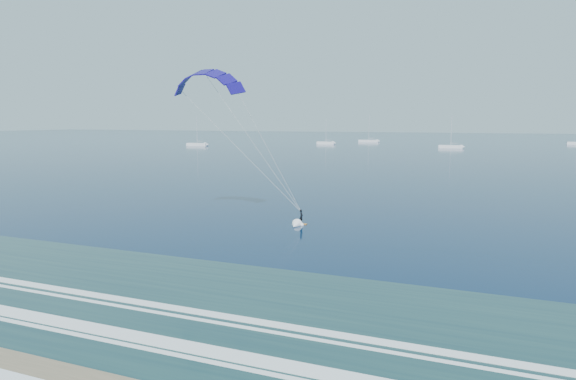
{
  "coord_description": "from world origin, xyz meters",
  "views": [
    {
      "loc": [
        17.67,
        -14.01,
        10.68
      ],
      "look_at": [
        0.66,
        27.39,
        4.58
      ],
      "focal_mm": 32.0,
      "sensor_mm": 36.0,
      "label": 1
    }
  ],
  "objects_px": {
    "sailboat_0": "(197,144)",
    "sailboat_1": "(326,143)",
    "sailboat_2": "(369,141)",
    "kitesurfer_rig": "(251,140)",
    "sailboat_3": "(451,146)"
  },
  "relations": [
    {
      "from": "sailboat_0",
      "to": "sailboat_1",
      "type": "distance_m",
      "value": 56.95
    },
    {
      "from": "sailboat_0",
      "to": "sailboat_2",
      "type": "height_order",
      "value": "sailboat_2"
    },
    {
      "from": "sailboat_2",
      "to": "sailboat_0",
      "type": "bearing_deg",
      "value": -132.86
    },
    {
      "from": "sailboat_0",
      "to": "sailboat_1",
      "type": "bearing_deg",
      "value": 36.79
    },
    {
      "from": "kitesurfer_rig",
      "to": "sailboat_0",
      "type": "bearing_deg",
      "value": 124.19
    },
    {
      "from": "sailboat_2",
      "to": "sailboat_3",
      "type": "distance_m",
      "value": 59.03
    },
    {
      "from": "kitesurfer_rig",
      "to": "sailboat_3",
      "type": "height_order",
      "value": "kitesurfer_rig"
    },
    {
      "from": "sailboat_0",
      "to": "sailboat_1",
      "type": "relative_size",
      "value": 1.13
    },
    {
      "from": "kitesurfer_rig",
      "to": "sailboat_2",
      "type": "bearing_deg",
      "value": 100.12
    },
    {
      "from": "kitesurfer_rig",
      "to": "sailboat_2",
      "type": "distance_m",
      "value": 204.84
    },
    {
      "from": "kitesurfer_rig",
      "to": "sailboat_3",
      "type": "xyz_separation_m",
      "value": [
        6.03,
        160.02,
        -8.02
      ]
    },
    {
      "from": "kitesurfer_rig",
      "to": "sailboat_1",
      "type": "xyz_separation_m",
      "value": [
        -48.62,
        172.82,
        -8.03
      ]
    },
    {
      "from": "sailboat_1",
      "to": "kitesurfer_rig",
      "type": "bearing_deg",
      "value": -74.29
    },
    {
      "from": "kitesurfer_rig",
      "to": "sailboat_1",
      "type": "relative_size",
      "value": 1.51
    },
    {
      "from": "kitesurfer_rig",
      "to": "sailboat_2",
      "type": "relative_size",
      "value": 1.29
    }
  ]
}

